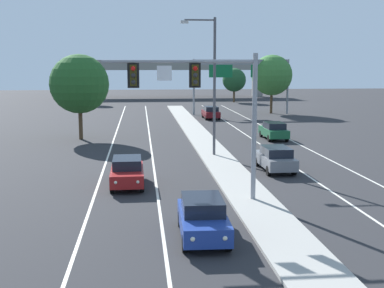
{
  "coord_description": "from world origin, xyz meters",
  "views": [
    {
      "loc": [
        -5.53,
        -9.77,
        6.82
      ],
      "look_at": [
        -3.2,
        13.24,
        3.2
      ],
      "focal_mm": 47.85,
      "sensor_mm": 36.0,
      "label": 1
    }
  ],
  "objects_px": {
    "overhead_signal_mast": "(206,95)",
    "car_receding_darkred": "(211,112)",
    "car_oncoming_red": "(127,172)",
    "tree_far_right_b": "(234,80)",
    "street_lamp_median": "(211,78)",
    "car_oncoming_blue": "(203,217)",
    "tree_far_left_c": "(79,84)",
    "tree_far_left_a": "(91,86)",
    "car_receding_green": "(274,130)",
    "highway_sign_gantry": "(241,69)",
    "tree_far_right_a": "(272,75)",
    "car_receding_grey": "(275,158)"
  },
  "relations": [
    {
      "from": "overhead_signal_mast",
      "to": "car_receding_darkred",
      "type": "relative_size",
      "value": 1.66
    },
    {
      "from": "car_oncoming_red",
      "to": "tree_far_right_b",
      "type": "height_order",
      "value": "tree_far_right_b"
    },
    {
      "from": "street_lamp_median",
      "to": "car_oncoming_blue",
      "type": "distance_m",
      "value": 18.7
    },
    {
      "from": "tree_far_right_b",
      "to": "tree_far_left_c",
      "type": "relative_size",
      "value": 0.79
    },
    {
      "from": "tree_far_left_a",
      "to": "tree_far_left_c",
      "type": "height_order",
      "value": "tree_far_left_c"
    },
    {
      "from": "overhead_signal_mast",
      "to": "car_receding_darkred",
      "type": "bearing_deg",
      "value": 81.79
    },
    {
      "from": "car_receding_darkred",
      "to": "tree_far_left_a",
      "type": "xyz_separation_m",
      "value": [
        -17.0,
        24.48,
        2.36
      ]
    },
    {
      "from": "car_receding_green",
      "to": "car_receding_darkred",
      "type": "height_order",
      "value": "same"
    },
    {
      "from": "tree_far_right_b",
      "to": "highway_sign_gantry",
      "type": "bearing_deg",
      "value": -98.04
    },
    {
      "from": "overhead_signal_mast",
      "to": "street_lamp_median",
      "type": "bearing_deg",
      "value": 80.98
    },
    {
      "from": "car_oncoming_blue",
      "to": "tree_far_right_a",
      "type": "height_order",
      "value": "tree_far_right_a"
    },
    {
      "from": "car_receding_green",
      "to": "highway_sign_gantry",
      "type": "xyz_separation_m",
      "value": [
        1.6,
        23.62,
        5.34
      ]
    },
    {
      "from": "car_oncoming_blue",
      "to": "tree_far_right_b",
      "type": "xyz_separation_m",
      "value": [
        14.51,
        72.1,
        3.19
      ]
    },
    {
      "from": "street_lamp_median",
      "to": "car_oncoming_blue",
      "type": "bearing_deg",
      "value": -98.94
    },
    {
      "from": "car_oncoming_blue",
      "to": "tree_far_right_a",
      "type": "distance_m",
      "value": 53.15
    },
    {
      "from": "car_receding_green",
      "to": "car_oncoming_blue",
      "type": "bearing_deg",
      "value": -110.53
    },
    {
      "from": "overhead_signal_mast",
      "to": "car_receding_green",
      "type": "relative_size",
      "value": 1.66
    },
    {
      "from": "tree_far_left_a",
      "to": "car_receding_green",
      "type": "bearing_deg",
      "value": -64.47
    },
    {
      "from": "tree_far_left_c",
      "to": "car_receding_darkred",
      "type": "bearing_deg",
      "value": 48.77
    },
    {
      "from": "car_receding_green",
      "to": "tree_far_left_a",
      "type": "xyz_separation_m",
      "value": [
        -20.32,
        42.56,
        2.36
      ]
    },
    {
      "from": "car_oncoming_red",
      "to": "overhead_signal_mast",
      "type": "bearing_deg",
      "value": -45.33
    },
    {
      "from": "street_lamp_median",
      "to": "car_receding_green",
      "type": "height_order",
      "value": "street_lamp_median"
    },
    {
      "from": "car_oncoming_blue",
      "to": "car_receding_darkred",
      "type": "height_order",
      "value": "same"
    },
    {
      "from": "car_receding_green",
      "to": "highway_sign_gantry",
      "type": "distance_m",
      "value": 24.27
    },
    {
      "from": "car_receding_grey",
      "to": "tree_far_right_b",
      "type": "distance_m",
      "value": 60.47
    },
    {
      "from": "car_receding_darkred",
      "to": "tree_far_right_a",
      "type": "height_order",
      "value": "tree_far_right_a"
    },
    {
      "from": "overhead_signal_mast",
      "to": "car_receding_grey",
      "type": "relative_size",
      "value": 1.66
    },
    {
      "from": "car_oncoming_red",
      "to": "tree_far_right_a",
      "type": "height_order",
      "value": "tree_far_right_a"
    },
    {
      "from": "car_oncoming_red",
      "to": "car_receding_green",
      "type": "relative_size",
      "value": 1.0
    },
    {
      "from": "car_oncoming_blue",
      "to": "car_receding_green",
      "type": "distance_m",
      "value": 27.75
    },
    {
      "from": "tree_far_right_b",
      "to": "tree_far_left_c",
      "type": "distance_m",
      "value": 49.65
    },
    {
      "from": "tree_far_left_a",
      "to": "tree_far_right_a",
      "type": "xyz_separation_m",
      "value": [
        26.42,
        -18.0,
        2.13
      ]
    },
    {
      "from": "car_receding_darkred",
      "to": "street_lamp_median",
      "type": "bearing_deg",
      "value": -97.81
    },
    {
      "from": "street_lamp_median",
      "to": "highway_sign_gantry",
      "type": "height_order",
      "value": "street_lamp_median"
    },
    {
      "from": "car_receding_green",
      "to": "tree_far_right_b",
      "type": "bearing_deg",
      "value": 84.08
    },
    {
      "from": "tree_far_left_c",
      "to": "tree_far_right_a",
      "type": "height_order",
      "value": "tree_far_right_a"
    },
    {
      "from": "tree_far_right_a",
      "to": "tree_far_left_c",
      "type": "bearing_deg",
      "value": -136.15
    },
    {
      "from": "car_receding_grey",
      "to": "car_oncoming_red",
      "type": "bearing_deg",
      "value": -161.21
    },
    {
      "from": "highway_sign_gantry",
      "to": "tree_far_left_a",
      "type": "xyz_separation_m",
      "value": [
        -21.93,
        18.94,
        -2.98
      ]
    },
    {
      "from": "tree_far_right_b",
      "to": "car_oncoming_red",
      "type": "bearing_deg",
      "value": -105.69
    },
    {
      "from": "car_oncoming_red",
      "to": "tree_far_left_c",
      "type": "relative_size",
      "value": 0.58
    },
    {
      "from": "car_oncoming_red",
      "to": "car_oncoming_blue",
      "type": "bearing_deg",
      "value": -70.64
    },
    {
      "from": "tree_far_left_a",
      "to": "tree_far_right_a",
      "type": "height_order",
      "value": "tree_far_right_a"
    },
    {
      "from": "overhead_signal_mast",
      "to": "tree_far_left_c",
      "type": "xyz_separation_m",
      "value": [
        -8.63,
        22.72,
        -0.29
      ]
    },
    {
      "from": "car_receding_grey",
      "to": "tree_far_left_c",
      "type": "height_order",
      "value": "tree_far_left_c"
    },
    {
      "from": "tree_far_left_c",
      "to": "tree_far_right_a",
      "type": "xyz_separation_m",
      "value": [
        23.68,
        22.75,
        0.26
      ]
    },
    {
      "from": "street_lamp_median",
      "to": "car_oncoming_red",
      "type": "relative_size",
      "value": 2.23
    },
    {
      "from": "street_lamp_median",
      "to": "tree_far_left_c",
      "type": "distance_m",
      "value": 14.62
    },
    {
      "from": "car_receding_darkred",
      "to": "car_oncoming_blue",
      "type": "bearing_deg",
      "value": -98.27
    },
    {
      "from": "street_lamp_median",
      "to": "car_receding_green",
      "type": "xyz_separation_m",
      "value": [
        6.93,
        8.18,
        -4.97
      ]
    }
  ]
}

